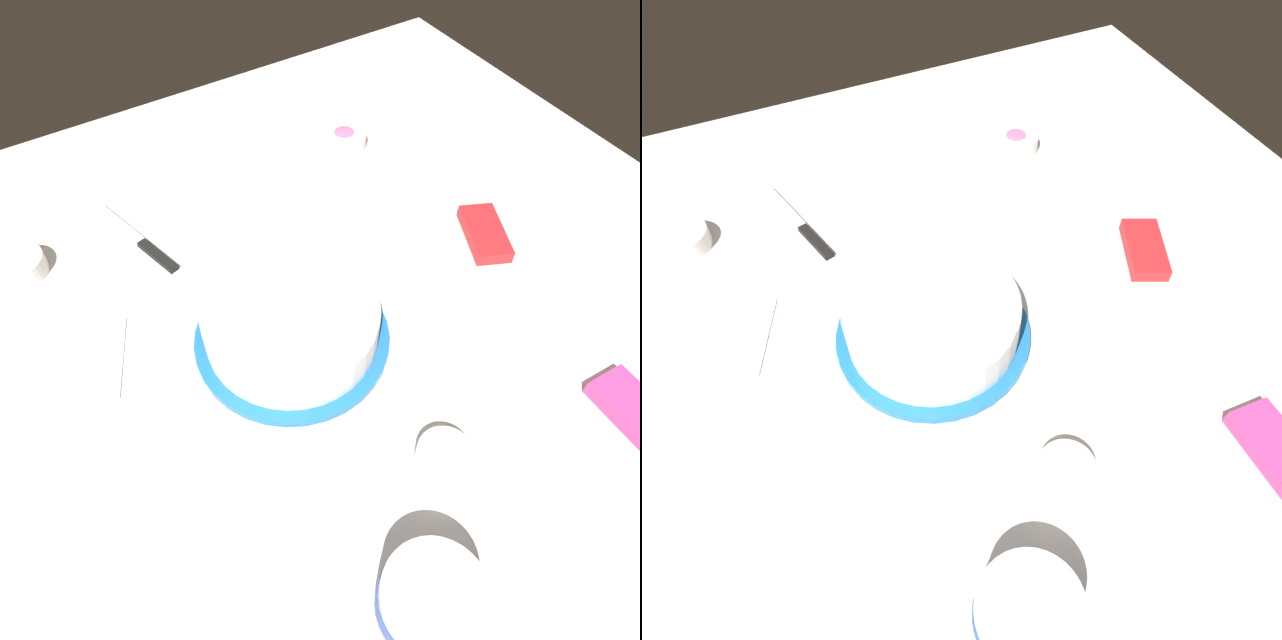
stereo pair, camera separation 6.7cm
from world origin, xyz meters
The scene contains 9 objects.
ground_plane centered at (0.00, 0.00, 0.00)m, with size 1.54×1.54×0.00m, color silver.
frosted_cake centered at (0.02, 0.07, 0.05)m, with size 0.31×0.31×0.09m.
frosting_tub centered at (-0.40, 0.13, 0.04)m, with size 0.12×0.12×0.09m.
spreading_knife centered at (0.35, 0.20, 0.01)m, with size 0.23×0.08×0.01m.
sprinkle_bowl_pink centered at (0.40, -0.28, 0.02)m, with size 0.09×0.09×0.04m.
sprinkle_bowl_blue centered at (-0.27, 0.00, 0.02)m, with size 0.08×0.08×0.04m.
sprinkle_bowl_rainbow centered at (0.39, 0.40, 0.02)m, with size 0.09×0.09×0.03m.
candy_box_lower centered at (0.03, -0.34, 0.01)m, with size 0.13×0.06×0.02m, color red.
paper_napkin centered at (0.16, 0.38, 0.00)m, with size 0.15×0.15×0.01m, color white.
Camera 1 is at (-0.44, 0.30, 0.74)m, focal length 31.70 mm.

